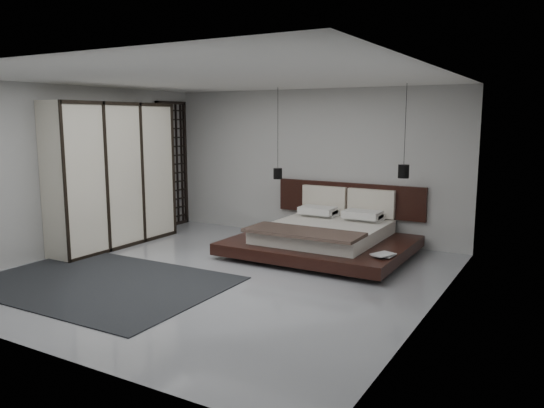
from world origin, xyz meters
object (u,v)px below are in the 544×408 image
Objects in this scene: pendant_left at (278,173)px; wardrobe at (113,175)px; bed at (325,236)px; pendant_right at (404,171)px; lattice_screen at (173,165)px; rug at (101,283)px.

wardrobe is at bearing -142.31° from pendant_left.
pendant_right is at bearing 21.25° from bed.
bed is 1.89× the size of pendant_right.
bed is at bearing -8.28° from lattice_screen.
pendant_left is 2.94m from wardrobe.
rug is at bearing -131.91° from pendant_right.
wardrobe is 0.76× the size of rug.
rug is (1.75, -3.61, -1.29)m from lattice_screen.
wardrobe is at bearing -82.41° from lattice_screen.
rug is (1.50, -1.73, -1.26)m from wardrobe.
pendant_right is (1.17, 0.45, 1.12)m from bed.
rug is (-0.83, -3.52, -1.26)m from pendant_left.
wardrobe is (-2.33, -1.80, 0.00)m from pendant_left.
pendant_right reaches higher than bed.
wardrobe reaches higher than rug.
pendant_left is 0.64× the size of wardrobe.
lattice_screen is at bearing 177.98° from pendant_left.
pendant_left reaches higher than rug.
lattice_screen reaches higher than bed.
pendant_right is at bearing 0.00° from pendant_left.
lattice_screen is 1.91m from wardrobe.
pendant_left is (2.58, -0.09, -0.04)m from lattice_screen.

